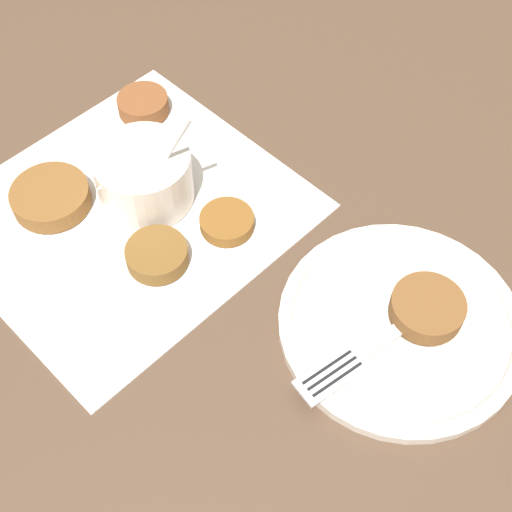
{
  "coord_description": "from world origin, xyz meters",
  "views": [
    {
      "loc": [
        0.24,
        0.46,
        0.59
      ],
      "look_at": [
        -0.03,
        0.16,
        0.02
      ],
      "focal_mm": 50.0,
      "sensor_mm": 36.0,
      "label": 1
    }
  ],
  "objects_px": {
    "serving_plate": "(401,323)",
    "fritter_on_plate": "(427,308)",
    "sauce_bowl": "(148,176)",
    "fork": "(363,353)"
  },
  "relations": [
    {
      "from": "serving_plate",
      "to": "fritter_on_plate",
      "type": "xyz_separation_m",
      "value": [
        -0.02,
        0.01,
        0.02
      ]
    },
    {
      "from": "sauce_bowl",
      "to": "fork",
      "type": "relative_size",
      "value": 0.66
    },
    {
      "from": "fritter_on_plate",
      "to": "sauce_bowl",
      "type": "bearing_deg",
      "value": -71.32
    },
    {
      "from": "sauce_bowl",
      "to": "fork",
      "type": "xyz_separation_m",
      "value": [
        -0.03,
        0.29,
        -0.01
      ]
    },
    {
      "from": "fritter_on_plate",
      "to": "serving_plate",
      "type": "bearing_deg",
      "value": -27.86
    },
    {
      "from": "sauce_bowl",
      "to": "fritter_on_plate",
      "type": "relative_size",
      "value": 1.73
    },
    {
      "from": "fork",
      "to": "sauce_bowl",
      "type": "bearing_deg",
      "value": -84.98
    },
    {
      "from": "sauce_bowl",
      "to": "serving_plate",
      "type": "bearing_deg",
      "value": 105.67
    },
    {
      "from": "sauce_bowl",
      "to": "fritter_on_plate",
      "type": "xyz_separation_m",
      "value": [
        -0.1,
        0.3,
        -0.0
      ]
    },
    {
      "from": "sauce_bowl",
      "to": "fritter_on_plate",
      "type": "bearing_deg",
      "value": 108.68
    }
  ]
}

